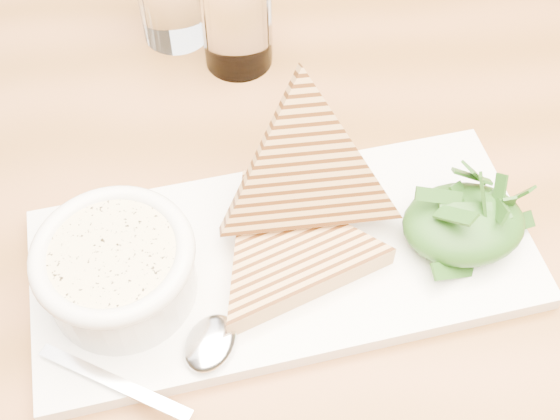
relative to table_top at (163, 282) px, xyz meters
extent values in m
plane|color=gray|center=(0.06, 0.14, -0.73)|extent=(6.00, 6.00, 0.00)
cube|color=#955C30|center=(0.00, 0.00, 0.00)|extent=(1.40, 1.00, 0.04)
cylinder|color=#955C30|center=(0.62, 0.40, -0.38)|extent=(0.06, 0.06, 0.71)
cube|color=white|center=(0.10, -0.01, 0.03)|extent=(0.42, 0.21, 0.02)
cylinder|color=white|center=(-0.03, -0.02, 0.06)|extent=(0.12, 0.12, 0.05)
cylinder|color=beige|center=(-0.03, -0.02, 0.09)|extent=(0.10, 0.10, 0.01)
torus|color=white|center=(-0.03, -0.02, 0.09)|extent=(0.12, 0.12, 0.01)
ellipsoid|color=#144213|center=(0.25, -0.02, 0.06)|extent=(0.10, 0.08, 0.04)
ellipsoid|color=silver|center=(0.04, -0.08, 0.04)|extent=(0.06, 0.06, 0.01)
cube|color=silver|center=(-0.04, -0.10, 0.04)|extent=(0.11, 0.08, 0.00)
cylinder|color=white|center=(0.10, 0.24, 0.07)|extent=(0.07, 0.07, 0.11)
camera|label=1|loc=(0.05, -0.31, 0.52)|focal=45.00mm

